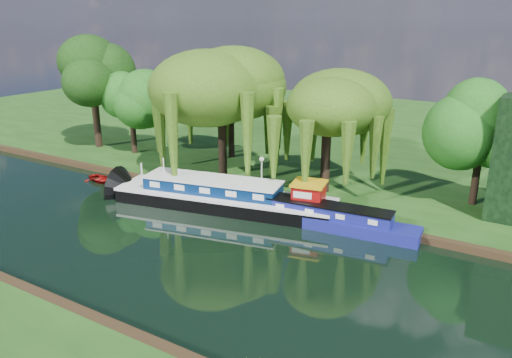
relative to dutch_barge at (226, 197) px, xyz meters
The scene contains 14 objects.
ground 6.77m from the dutch_barge, 87.83° to the right, with size 120.00×120.00×0.00m, color black.
far_bank 27.29m from the dutch_barge, 89.47° to the left, with size 120.00×52.00×0.45m, color #1A3F11.
dutch_barge is the anchor object (origin of this frame).
narrowboat 7.70m from the dutch_barge, ahead, with size 11.90×2.99×1.72m.
red_dinghy 12.40m from the dutch_barge, behind, with size 2.03×2.84×0.59m, color maroon.
willow_left 9.34m from the dutch_barge, 126.56° to the left, with size 8.36×8.36×10.02m.
willow_right 9.58m from the dutch_barge, 49.03° to the left, with size 6.76×6.76×8.23m.
tree_far_left 17.55m from the dutch_barge, 156.57° to the left, with size 4.81×4.81×7.74m.
tree_far_back 22.30m from the dutch_barge, 162.10° to the left, with size 5.92×5.92×9.95m.
tree_far_mid 13.27m from the dutch_barge, 121.89° to the left, with size 5.01×5.01×8.20m.
tree_far_right 18.23m from the dutch_barge, 29.99° to the left, with size 4.62×4.62×7.56m.
lamppost 4.17m from the dutch_barge, 78.73° to the left, with size 0.36×0.36×2.56m.
mooring_posts 1.71m from the dutch_barge, 98.30° to the left, with size 19.16×0.16×1.00m.
reeds_near 15.97m from the dutch_barge, 63.48° to the right, with size 33.70×1.50×1.10m.
Camera 1 is at (19.03, -20.88, 13.13)m, focal length 35.00 mm.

